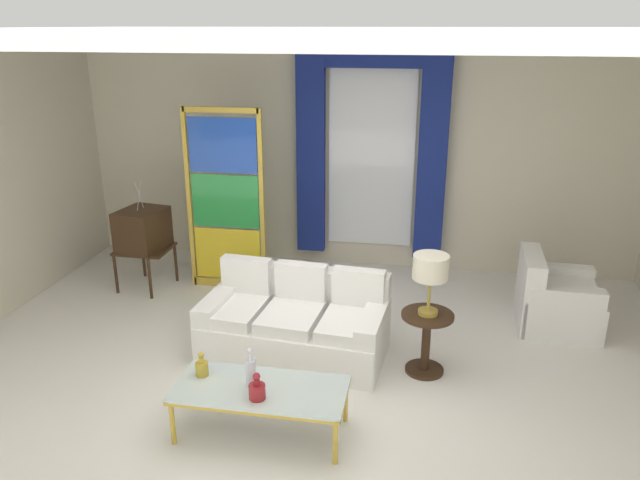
{
  "coord_description": "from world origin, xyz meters",
  "views": [
    {
      "loc": [
        0.95,
        -4.74,
        3.08
      ],
      "look_at": [
        -0.08,
        0.9,
        1.05
      ],
      "focal_mm": 34.29,
      "sensor_mm": 36.0,
      "label": 1
    }
  ],
  "objects_px": {
    "armchair_white": "(553,301)",
    "peacock_figurine": "(244,288)",
    "couch_white_long": "(296,322)",
    "table_lamp_brass": "(431,270)",
    "bottle_crystal_tall": "(257,390)",
    "stained_glass_divider": "(226,205)",
    "vintage_tv": "(143,231)",
    "round_side_table": "(426,337)",
    "coffee_table": "(261,392)",
    "bottle_amber_squat": "(251,371)",
    "bottle_blue_decanter": "(202,367)"
  },
  "relations": [
    {
      "from": "armchair_white",
      "to": "peacock_figurine",
      "type": "height_order",
      "value": "armchair_white"
    },
    {
      "from": "couch_white_long",
      "to": "table_lamp_brass",
      "type": "relative_size",
      "value": 3.21
    },
    {
      "from": "bottle_crystal_tall",
      "to": "stained_glass_divider",
      "type": "distance_m",
      "value": 3.13
    },
    {
      "from": "vintage_tv",
      "to": "stained_glass_divider",
      "type": "distance_m",
      "value": 1.07
    },
    {
      "from": "peacock_figurine",
      "to": "round_side_table",
      "type": "bearing_deg",
      "value": -27.15
    },
    {
      "from": "coffee_table",
      "to": "round_side_table",
      "type": "distance_m",
      "value": 1.71
    },
    {
      "from": "bottle_amber_squat",
      "to": "stained_glass_divider",
      "type": "distance_m",
      "value": 2.96
    },
    {
      "from": "couch_white_long",
      "to": "bottle_blue_decanter",
      "type": "distance_m",
      "value": 1.34
    },
    {
      "from": "couch_white_long",
      "to": "round_side_table",
      "type": "bearing_deg",
      "value": -7.76
    },
    {
      "from": "couch_white_long",
      "to": "round_side_table",
      "type": "relative_size",
      "value": 3.07
    },
    {
      "from": "couch_white_long",
      "to": "stained_glass_divider",
      "type": "distance_m",
      "value": 1.95
    },
    {
      "from": "peacock_figurine",
      "to": "round_side_table",
      "type": "distance_m",
      "value": 2.33
    },
    {
      "from": "bottle_crystal_tall",
      "to": "armchair_white",
      "type": "distance_m",
      "value": 3.57
    },
    {
      "from": "round_side_table",
      "to": "table_lamp_brass",
      "type": "relative_size",
      "value": 1.04
    },
    {
      "from": "armchair_white",
      "to": "bottle_crystal_tall",
      "type": "bearing_deg",
      "value": -135.98
    },
    {
      "from": "bottle_amber_squat",
      "to": "stained_glass_divider",
      "type": "xyz_separation_m",
      "value": [
        -1.09,
        2.7,
        0.51
      ]
    },
    {
      "from": "vintage_tv",
      "to": "couch_white_long",
      "type": "bearing_deg",
      "value": -28.99
    },
    {
      "from": "bottle_amber_squat",
      "to": "round_side_table",
      "type": "height_order",
      "value": "bottle_amber_squat"
    },
    {
      "from": "round_side_table",
      "to": "armchair_white",
      "type": "bearing_deg",
      "value": 41.78
    },
    {
      "from": "bottle_blue_decanter",
      "to": "bottle_crystal_tall",
      "type": "height_order",
      "value": "bottle_crystal_tall"
    },
    {
      "from": "bottle_crystal_tall",
      "to": "vintage_tv",
      "type": "bearing_deg",
      "value": 129.27
    },
    {
      "from": "bottle_crystal_tall",
      "to": "stained_glass_divider",
      "type": "bearing_deg",
      "value": 112.48
    },
    {
      "from": "vintage_tv",
      "to": "table_lamp_brass",
      "type": "distance_m",
      "value": 3.69
    },
    {
      "from": "bottle_blue_decanter",
      "to": "coffee_table",
      "type": "bearing_deg",
      "value": -10.07
    },
    {
      "from": "bottle_amber_squat",
      "to": "stained_glass_divider",
      "type": "height_order",
      "value": "stained_glass_divider"
    },
    {
      "from": "couch_white_long",
      "to": "peacock_figurine",
      "type": "bearing_deg",
      "value": 132.27
    },
    {
      "from": "bottle_blue_decanter",
      "to": "round_side_table",
      "type": "relative_size",
      "value": 0.35
    },
    {
      "from": "couch_white_long",
      "to": "bottle_blue_decanter",
      "type": "bearing_deg",
      "value": -112.19
    },
    {
      "from": "couch_white_long",
      "to": "round_side_table",
      "type": "distance_m",
      "value": 1.28
    },
    {
      "from": "vintage_tv",
      "to": "stained_glass_divider",
      "type": "relative_size",
      "value": 0.61
    },
    {
      "from": "couch_white_long",
      "to": "table_lamp_brass",
      "type": "bearing_deg",
      "value": -7.76
    },
    {
      "from": "bottle_amber_squat",
      "to": "vintage_tv",
      "type": "xyz_separation_m",
      "value": [
        -2.09,
        2.52,
        0.18
      ]
    },
    {
      "from": "bottle_blue_decanter",
      "to": "vintage_tv",
      "type": "relative_size",
      "value": 0.15
    },
    {
      "from": "stained_glass_divider",
      "to": "armchair_white",
      "type": "bearing_deg",
      "value": -5.69
    },
    {
      "from": "peacock_figurine",
      "to": "bottle_blue_decanter",
      "type": "bearing_deg",
      "value": -81.8
    },
    {
      "from": "round_side_table",
      "to": "coffee_table",
      "type": "bearing_deg",
      "value": -137.47
    },
    {
      "from": "couch_white_long",
      "to": "coffee_table",
      "type": "xyz_separation_m",
      "value": [
        0.01,
        -1.33,
        0.07
      ]
    },
    {
      "from": "table_lamp_brass",
      "to": "bottle_amber_squat",
      "type": "bearing_deg",
      "value": -139.07
    },
    {
      "from": "vintage_tv",
      "to": "round_side_table",
      "type": "relative_size",
      "value": 2.26
    },
    {
      "from": "vintage_tv",
      "to": "round_side_table",
      "type": "height_order",
      "value": "vintage_tv"
    },
    {
      "from": "table_lamp_brass",
      "to": "armchair_white",
      "type": "bearing_deg",
      "value": 41.78
    },
    {
      "from": "stained_glass_divider",
      "to": "round_side_table",
      "type": "distance_m",
      "value": 2.96
    },
    {
      "from": "coffee_table",
      "to": "bottle_crystal_tall",
      "type": "distance_m",
      "value": 0.18
    },
    {
      "from": "coffee_table",
      "to": "vintage_tv",
      "type": "relative_size",
      "value": 1.0
    },
    {
      "from": "bottle_crystal_tall",
      "to": "peacock_figurine",
      "type": "distance_m",
      "value": 2.52
    },
    {
      "from": "armchair_white",
      "to": "peacock_figurine",
      "type": "relative_size",
      "value": 1.42
    },
    {
      "from": "bottle_crystal_tall",
      "to": "peacock_figurine",
      "type": "xyz_separation_m",
      "value": [
        -0.83,
        2.36,
        -0.26
      ]
    },
    {
      "from": "vintage_tv",
      "to": "armchair_white",
      "type": "distance_m",
      "value": 4.76
    },
    {
      "from": "couch_white_long",
      "to": "bottle_blue_decanter",
      "type": "height_order",
      "value": "couch_white_long"
    },
    {
      "from": "peacock_figurine",
      "to": "vintage_tv",
      "type": "bearing_deg",
      "value": 167.3
    }
  ]
}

